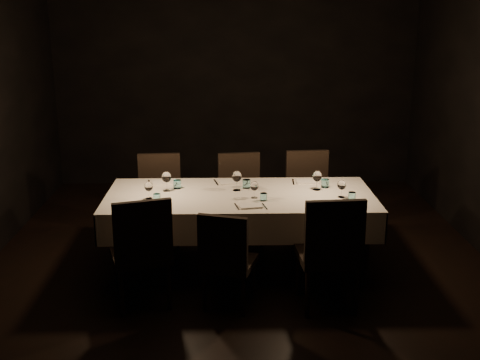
{
  "coord_description": "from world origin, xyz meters",
  "views": [
    {
      "loc": [
        -0.13,
        -5.4,
        2.46
      ],
      "look_at": [
        0.0,
        0.0,
        0.9
      ],
      "focal_mm": 45.0,
      "sensor_mm": 36.0,
      "label": 1
    }
  ],
  "objects_px": {
    "chair_near_left": "(142,248)",
    "chair_near_right": "(330,249)",
    "chair_far_left": "(160,194)",
    "chair_near_center": "(226,256)",
    "chair_far_center": "(240,194)",
    "dining_table": "(240,202)",
    "chair_far_right": "(309,192)"
  },
  "relations": [
    {
      "from": "chair_near_right",
      "to": "chair_far_right",
      "type": "relative_size",
      "value": 1.05
    },
    {
      "from": "dining_table",
      "to": "chair_far_center",
      "type": "height_order",
      "value": "chair_far_center"
    },
    {
      "from": "chair_near_right",
      "to": "chair_far_left",
      "type": "bearing_deg",
      "value": -50.28
    },
    {
      "from": "dining_table",
      "to": "chair_near_left",
      "type": "relative_size",
      "value": 2.56
    },
    {
      "from": "chair_near_left",
      "to": "chair_near_right",
      "type": "distance_m",
      "value": 1.56
    },
    {
      "from": "dining_table",
      "to": "chair_far_center",
      "type": "xyz_separation_m",
      "value": [
        0.02,
        0.79,
        -0.17
      ]
    },
    {
      "from": "chair_near_left",
      "to": "chair_far_left",
      "type": "xyz_separation_m",
      "value": [
        -0.01,
        1.55,
        -0.02
      ]
    },
    {
      "from": "chair_near_left",
      "to": "chair_far_left",
      "type": "relative_size",
      "value": 1.04
    },
    {
      "from": "chair_far_center",
      "to": "dining_table",
      "type": "bearing_deg",
      "value": -98.99
    },
    {
      "from": "chair_near_right",
      "to": "chair_near_left",
      "type": "bearing_deg",
      "value": -7.21
    },
    {
      "from": "dining_table",
      "to": "chair_near_left",
      "type": "xyz_separation_m",
      "value": [
        -0.83,
        -0.77,
        -0.15
      ]
    },
    {
      "from": "chair_near_right",
      "to": "chair_far_right",
      "type": "bearing_deg",
      "value": -95.68
    },
    {
      "from": "chair_near_right",
      "to": "chair_far_left",
      "type": "distance_m",
      "value": 2.26
    },
    {
      "from": "chair_near_center",
      "to": "chair_far_left",
      "type": "bearing_deg",
      "value": -48.58
    },
    {
      "from": "chair_near_center",
      "to": "chair_far_right",
      "type": "relative_size",
      "value": 0.9
    },
    {
      "from": "chair_near_center",
      "to": "chair_far_right",
      "type": "bearing_deg",
      "value": -101.77
    },
    {
      "from": "chair_near_center",
      "to": "chair_far_center",
      "type": "height_order",
      "value": "chair_far_center"
    },
    {
      "from": "chair_near_center",
      "to": "chair_far_left",
      "type": "height_order",
      "value": "chair_far_left"
    },
    {
      "from": "dining_table",
      "to": "chair_far_left",
      "type": "height_order",
      "value": "chair_far_left"
    },
    {
      "from": "chair_far_left",
      "to": "chair_far_right",
      "type": "height_order",
      "value": "chair_far_right"
    },
    {
      "from": "dining_table",
      "to": "chair_near_center",
      "type": "xyz_separation_m",
      "value": [
        -0.13,
        -0.81,
        -0.2
      ]
    },
    {
      "from": "dining_table",
      "to": "chair_near_left",
      "type": "distance_m",
      "value": 1.14
    },
    {
      "from": "dining_table",
      "to": "chair_far_right",
      "type": "xyz_separation_m",
      "value": [
        0.76,
        0.8,
        -0.16
      ]
    },
    {
      "from": "chair_near_right",
      "to": "chair_far_center",
      "type": "relative_size",
      "value": 1.07
    },
    {
      "from": "chair_near_left",
      "to": "chair_near_center",
      "type": "distance_m",
      "value": 0.7
    },
    {
      "from": "chair_far_left",
      "to": "chair_far_center",
      "type": "bearing_deg",
      "value": -3.15
    },
    {
      "from": "chair_far_left",
      "to": "chair_near_right",
      "type": "bearing_deg",
      "value": -49.81
    },
    {
      "from": "chair_far_left",
      "to": "chair_far_center",
      "type": "distance_m",
      "value": 0.87
    },
    {
      "from": "chair_far_left",
      "to": "chair_far_right",
      "type": "relative_size",
      "value": 0.98
    },
    {
      "from": "chair_far_center",
      "to": "chair_near_center",
      "type": "bearing_deg",
      "value": -102.84
    },
    {
      "from": "chair_near_center",
      "to": "chair_near_right",
      "type": "height_order",
      "value": "chair_near_right"
    },
    {
      "from": "chair_far_center",
      "to": "chair_far_right",
      "type": "height_order",
      "value": "chair_far_right"
    }
  ]
}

